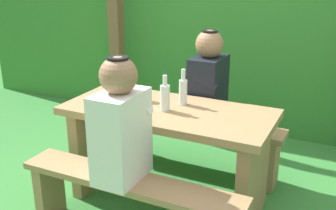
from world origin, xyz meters
TOP-DOWN VIEW (x-y plane):
  - ground_plane at (0.00, 0.00)m, footprint 12.00×12.00m
  - hedge_backdrop at (0.00, 1.83)m, footprint 6.40×0.68m
  - pergola_post_left at (-1.18, 1.23)m, footprint 0.12×0.12m
  - picnic_table at (0.00, 0.00)m, footprint 1.40×0.64m
  - bench_near at (0.00, -0.52)m, footprint 1.40×0.24m
  - bench_far at (0.00, 0.52)m, footprint 1.40×0.24m
  - person_white_shirt at (-0.04, -0.51)m, footprint 0.25×0.35m
  - person_black_coat at (0.09, 0.51)m, footprint 0.25×0.35m
  - drinking_glass at (-0.22, 0.07)m, footprint 0.07×0.07m
  - bottle_left at (-0.00, -0.05)m, footprint 0.06×0.06m
  - bottle_right at (0.06, 0.12)m, footprint 0.06×0.06m

SIDE VIEW (x-z plane):
  - ground_plane at x=0.00m, z-range 0.00..0.00m
  - bench_near at x=0.00m, z-range 0.10..0.53m
  - bench_far at x=0.00m, z-range 0.10..0.53m
  - picnic_table at x=0.00m, z-range 0.13..0.83m
  - drinking_glass at x=-0.22m, z-range 0.70..0.80m
  - person_white_shirt at x=-0.04m, z-range 0.41..1.13m
  - person_black_coat at x=0.09m, z-range 0.41..1.13m
  - bottle_left at x=0.00m, z-range 0.68..0.92m
  - bottle_right at x=0.06m, z-range 0.68..0.92m
  - pergola_post_left at x=-1.18m, z-range 0.00..1.99m
  - hedge_backdrop at x=0.00m, z-range 0.00..2.26m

